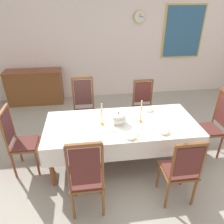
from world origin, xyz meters
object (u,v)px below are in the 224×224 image
Objects in this scene: chair_north_a at (84,107)px; candlestick_east at (141,113)px; chair_south_b at (181,169)px; framed_painting at (183,32)px; soup_tureen at (118,118)px; chair_south_a at (86,177)px; spoon_secondary at (170,131)px; candlestick_west at (102,116)px; bowl_far_left at (149,110)px; bowl_near_right at (164,132)px; chair_north_b at (144,105)px; chair_head_west at (20,140)px; sideboard at (35,87)px; bowl_near_left at (131,137)px; spoon_primary at (138,136)px; chair_head_east at (213,124)px; dining_table at (121,127)px; mounted_clock at (140,17)px.

candlestick_east is (0.91, -0.94, 0.31)m from chair_north_a.
chair_south_b is 0.79× the size of framed_painting.
chair_north_a is 1.12m from soup_tureen.
chair_south_a is 1.42m from spoon_secondary.
candlestick_west reaches higher than bowl_far_left.
soup_tureen is at bearing 149.42° from bowl_near_right.
chair_south_a reaches higher than chair_north_b.
chair_head_west reaches higher than spoon_secondary.
chair_north_b is (0.00, 1.86, 0.00)m from chair_south_b.
bowl_far_left is 0.12× the size of sideboard.
chair_south_b reaches higher than bowl_near_left.
bowl_far_left reaches higher than spoon_primary.
sideboard is at bearing -33.42° from chair_north_b.
chair_north_b is 1.19m from soup_tureen.
chair_north_b is (1.23, -0.01, -0.04)m from chair_north_a.
bowl_far_left is at bearing 71.43° from chair_head_east.
chair_north_a is at bearing 122.53° from dining_table.
spoon_secondary is (0.05, 0.59, 0.20)m from chair_south_b.
framed_painting is (1.60, 2.48, 0.95)m from bowl_far_left.
chair_south_a is 1.23m from chair_south_b.
chair_north_a is at bearing 90.00° from chair_south_a.
chair_north_b is at bearing 146.58° from sideboard.
bowl_far_left is 0.55× the size of mounted_clock.
candlestick_east reaches higher than bowl_far_left.
bowl_near_left is (-0.57, 0.50, 0.21)m from chair_south_b.
spoon_primary is (1.79, -0.40, 0.18)m from chair_head_west.
chair_north_a is 1.53m from bowl_near_left.
candlestick_west is (-0.31, 0.00, 0.23)m from dining_table.
chair_north_a reaches higher than candlestick_east.
chair_head_west is (-1.02, -0.94, -0.02)m from chair_north_a.
soup_tureen is at bearing 180.00° from candlestick_east.
chair_north_a is at bearing 153.35° from bowl_far_left.
chair_head_west is 0.79× the size of sideboard.
bowl_far_left is (-0.08, -0.57, 0.21)m from chair_north_b.
framed_painting is at bearing -176.39° from sideboard.
chair_south_a reaches higher than spoon_primary.
bowl_far_left is (1.16, -0.58, 0.17)m from chair_north_a.
chair_south_b is 0.90× the size of chair_head_east.
chair_north_b is 0.76× the size of sideboard.
spoon_secondary is (1.00, -0.34, -0.15)m from candlestick_west.
candlestick_west is 0.97m from bowl_near_right.
chair_north_a is at bearing -145.51° from framed_painting.
bowl_far_left is 0.71m from spoon_secondary.
sideboard is 1.05× the size of framed_painting.
mounted_clock is (0.30, 1.89, 1.54)m from chair_north_b.
chair_north_a is 6.78× the size of spoon_secondary.
spoon_primary is at bearing -116.95° from bowl_far_left.
dining_table is at bearing -127.32° from framed_painting.
framed_painting is at bearing 57.09° from bowl_far_left.
chair_north_b is 1.29m from spoon_secondary.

